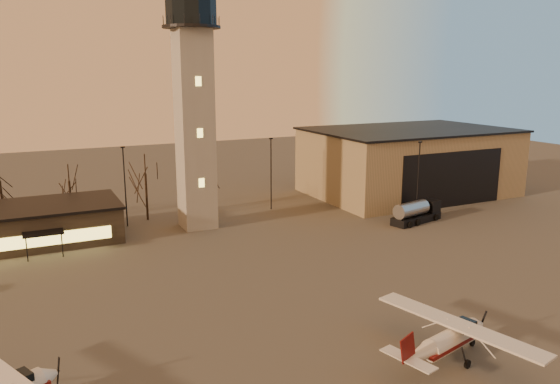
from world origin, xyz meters
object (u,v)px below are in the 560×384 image
object	(u,v)px
hangar	(408,161)
terminal	(2,227)
cessna_front	(454,341)
fuel_truck	(416,214)
control_tower	(194,95)

from	to	relation	value
hangar	terminal	bearing A→B (deg)	-178.03
terminal	cessna_front	world-z (taller)	terminal
cessna_front	fuel_truck	size ratio (longest dim) A/B	1.56
cessna_front	fuel_truck	xyz separation A→B (m)	(19.98, 28.15, -0.05)
hangar	fuel_truck	world-z (taller)	hangar
terminal	cessna_front	size ratio (longest dim) A/B	2.02
terminal	fuel_truck	size ratio (longest dim) A/B	3.16
control_tower	cessna_front	distance (m)	41.83
control_tower	hangar	world-z (taller)	control_tower
hangar	cessna_front	bearing A→B (deg)	-125.20
fuel_truck	control_tower	bearing A→B (deg)	144.80
cessna_front	terminal	bearing A→B (deg)	110.60
terminal	cessna_front	xyz separation A→B (m)	(28.01, -40.51, -0.97)
hangar	fuel_truck	xyz separation A→B (m)	(-10.00, -14.35, -4.02)
control_tower	hangar	distance (m)	37.90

